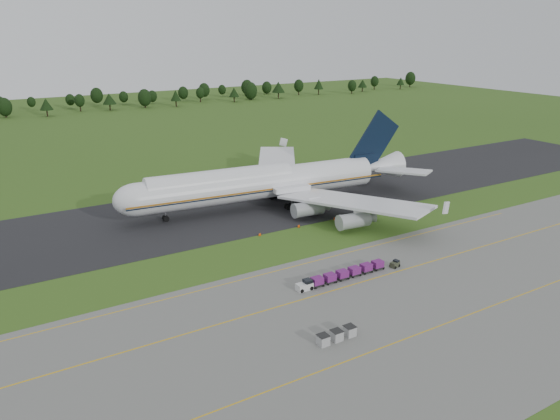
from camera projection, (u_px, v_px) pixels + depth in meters
ground at (270, 249)px, 112.36m from camera, size 600.00×600.00×0.00m
apron at (381, 320)px, 84.80m from camera, size 300.00×52.00×0.06m
taxiway at (213, 212)px, 135.04m from camera, size 300.00×40.00×0.08m
apron_markings at (352, 302)px, 90.47m from camera, size 300.00×30.20×0.01m
tree_line at (45, 103)px, 284.79m from camera, size 523.10×20.25×11.54m
aircraft at (266, 182)px, 137.29m from camera, size 80.03×77.56×22.43m
baggage_train at (341, 275)px, 98.25m from camera, size 19.09×1.73×1.66m
utility_cart at (395, 265)px, 103.51m from camera, size 2.10×1.55×1.04m
uld_row at (337, 335)px, 79.11m from camera, size 6.39×1.59×1.57m
edge_markers at (299, 227)px, 124.22m from camera, size 20.85×0.30×0.60m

